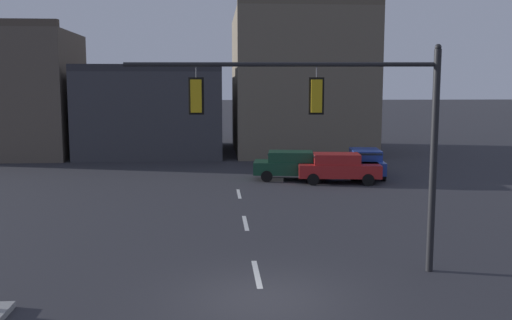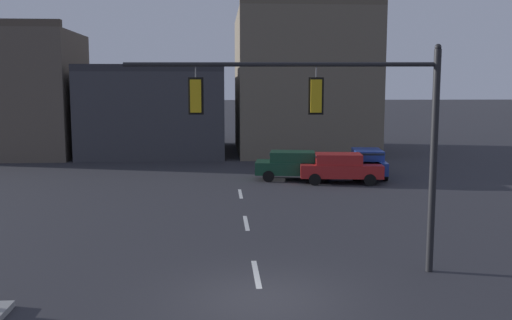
{
  "view_description": "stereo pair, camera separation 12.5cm",
  "coord_description": "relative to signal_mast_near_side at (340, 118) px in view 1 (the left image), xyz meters",
  "views": [
    {
      "loc": [
        -1.14,
        -13.45,
        5.27
      ],
      "look_at": [
        0.12,
        3.95,
        2.99
      ],
      "focal_mm": 39.95,
      "sensor_mm": 36.0,
      "label": 1
    },
    {
      "loc": [
        -1.01,
        -13.46,
        5.27
      ],
      "look_at": [
        0.12,
        3.95,
        2.99
      ],
      "focal_mm": 39.95,
      "sensor_mm": 36.0,
      "label": 2
    }
  ],
  "objects": [
    {
      "name": "car_lot_middle",
      "position": [
        5.24,
        16.72,
        -3.53
      ],
      "size": [
        2.34,
        4.61,
        1.61
      ],
      "color": "navy",
      "rests_on": "ground"
    },
    {
      "name": "car_lot_nearside",
      "position": [
        3.23,
        14.71,
        -3.53
      ],
      "size": [
        4.6,
        2.3,
        1.61
      ],
      "color": "#A81E1E",
      "rests_on": "ground"
    },
    {
      "name": "building_row",
      "position": [
        -5.24,
        29.85,
        0.18
      ],
      "size": [
        31.29,
        13.03,
        11.31
      ],
      "color": "brown",
      "rests_on": "ground"
    },
    {
      "name": "car_lot_farside",
      "position": [
        0.87,
        15.89,
        -3.53
      ],
      "size": [
        4.62,
        2.38,
        1.61
      ],
      "color": "#143D28",
      "rests_on": "ground"
    },
    {
      "name": "lane_centreline",
      "position": [
        -2.31,
        -0.1,
        -4.38
      ],
      "size": [
        0.16,
        26.4,
        0.01
      ],
      "color": "silver",
      "rests_on": "ground"
    },
    {
      "name": "ground_plane",
      "position": [
        -2.31,
        -2.1,
        -4.39
      ],
      "size": [
        400.0,
        400.0,
        0.0
      ],
      "primitive_type": "plane",
      "color": "#2B2B30"
    },
    {
      "name": "signal_mast_near_side",
      "position": [
        0.0,
        0.0,
        0.0
      ],
      "size": [
        8.67,
        0.79,
        6.4
      ],
      "color": "black",
      "rests_on": "ground"
    }
  ]
}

